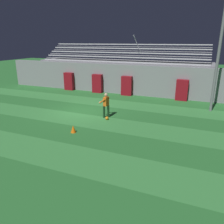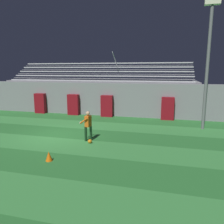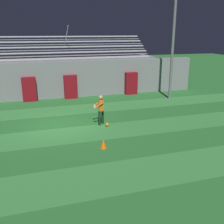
# 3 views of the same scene
# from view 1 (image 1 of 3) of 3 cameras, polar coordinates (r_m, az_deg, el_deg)

# --- Properties ---
(ground_plane) EXTENTS (80.00, 80.00, 0.00)m
(ground_plane) POSITION_cam_1_polar(r_m,az_deg,el_deg) (16.16, -8.09, 0.20)
(ground_plane) COLOR #286B2D
(turf_stripe_near) EXTENTS (28.00, 2.21, 0.01)m
(turf_stripe_near) POSITION_cam_1_polar(r_m,az_deg,el_deg) (11.75, -22.94, -8.18)
(turf_stripe_near) COLOR #38843D
(turf_stripe_near) RESTS_ON ground
(turf_stripe_mid) EXTENTS (28.00, 2.21, 0.01)m
(turf_stripe_mid) POSITION_cam_1_polar(r_m,az_deg,el_deg) (14.88, -11.13, -1.53)
(turf_stripe_mid) COLOR #38843D
(turf_stripe_mid) RESTS_ON ground
(turf_stripe_far) EXTENTS (28.00, 2.21, 0.01)m
(turf_stripe_far) POSITION_cam_1_polar(r_m,az_deg,el_deg) (18.54, -3.75, 2.71)
(turf_stripe_far) COLOR #38843D
(turf_stripe_far) RESTS_ON ground
(back_wall) EXTENTS (24.00, 0.60, 2.80)m
(back_wall) POSITION_cam_1_polar(r_m,az_deg,el_deg) (21.53, 0.46, 8.72)
(back_wall) COLOR gray
(back_wall) RESTS_ON ground
(padding_pillar_gate_left) EXTENTS (0.99, 0.44, 1.80)m
(padding_pillar_gate_left) POSITION_cam_1_polar(r_m,az_deg,el_deg) (21.73, -3.85, 7.42)
(padding_pillar_gate_left) COLOR maroon
(padding_pillar_gate_left) RESTS_ON ground
(padding_pillar_gate_right) EXTENTS (0.99, 0.44, 1.80)m
(padding_pillar_gate_right) POSITION_cam_1_polar(r_m,az_deg,el_deg) (20.60, 3.86, 6.83)
(padding_pillar_gate_right) COLOR maroon
(padding_pillar_gate_right) RESTS_ON ground
(padding_pillar_far_left) EXTENTS (0.99, 0.44, 1.80)m
(padding_pillar_far_left) POSITION_cam_1_polar(r_m,az_deg,el_deg) (23.32, -11.15, 7.86)
(padding_pillar_far_left) COLOR maroon
(padding_pillar_far_left) RESTS_ON ground
(padding_pillar_far_right) EXTENTS (0.99, 0.44, 1.80)m
(padding_pillar_far_right) POSITION_cam_1_polar(r_m,az_deg,el_deg) (19.66, 17.78, 5.45)
(padding_pillar_far_right) COLOR maroon
(padding_pillar_far_right) RESTS_ON ground
(bleacher_stand) EXTENTS (18.00, 4.05, 5.43)m
(bleacher_stand) POSITION_cam_1_polar(r_m,az_deg,el_deg) (23.68, 2.59, 9.82)
(bleacher_stand) COLOR gray
(bleacher_stand) RESTS_ON ground
(floodlight_pole) EXTENTS (0.90, 0.36, 8.19)m
(floodlight_pole) POSITION_cam_1_polar(r_m,az_deg,el_deg) (16.93, 26.62, 17.15)
(floodlight_pole) COLOR slate
(floodlight_pole) RESTS_ON ground
(goalkeeper) EXTENTS (0.62, 0.63, 1.67)m
(goalkeeper) POSITION_cam_1_polar(r_m,az_deg,el_deg) (14.45, -1.61, 2.18)
(goalkeeper) COLOR #143319
(goalkeeper) RESTS_ON ground
(soccer_ball) EXTENTS (0.22, 0.22, 0.22)m
(soccer_ball) POSITION_cam_1_polar(r_m,az_deg,el_deg) (14.25, -1.34, -1.62)
(soccer_ball) COLOR orange
(soccer_ball) RESTS_ON ground
(traffic_cone) EXTENTS (0.30, 0.30, 0.42)m
(traffic_cone) POSITION_cam_1_polar(r_m,az_deg,el_deg) (12.47, -10.08, -4.39)
(traffic_cone) COLOR orange
(traffic_cone) RESTS_ON ground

